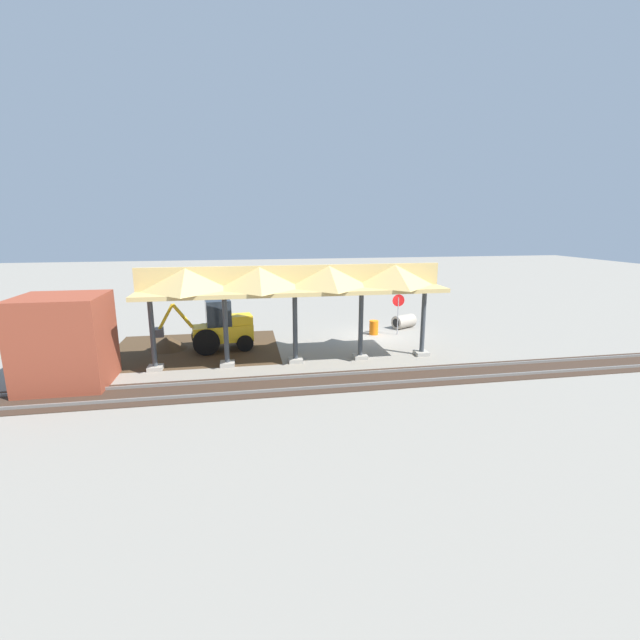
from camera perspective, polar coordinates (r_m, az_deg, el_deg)
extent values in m
plane|color=gray|center=(26.92, 7.68, -2.15)|extent=(120.00, 120.00, 0.00)
cube|color=#42301E|center=(24.97, -16.19, -3.73)|extent=(9.07, 7.00, 0.01)
cube|color=#9E998E|center=(23.54, 13.37, -4.31)|extent=(0.70, 0.70, 0.20)
cylinder|color=#383D42|center=(23.11, 13.58, -0.28)|extent=(0.24, 0.24, 3.60)
cube|color=#9E998E|center=(22.43, 5.37, -4.86)|extent=(0.70, 0.70, 0.20)
cylinder|color=#383D42|center=(21.98, 5.46, -0.64)|extent=(0.24, 0.24, 3.60)
cube|color=#9E998E|center=(21.80, -3.28, -5.35)|extent=(0.70, 0.70, 0.20)
cylinder|color=#383D42|center=(21.34, -3.33, -1.01)|extent=(0.24, 0.24, 3.60)
cube|color=#9E998E|center=(21.69, -12.24, -5.73)|extent=(0.70, 0.70, 0.20)
cylinder|color=#383D42|center=(21.22, -12.45, -1.37)|extent=(0.24, 0.24, 3.60)
cube|color=#9E998E|center=(22.10, -21.08, -5.97)|extent=(0.70, 0.70, 0.20)
cylinder|color=#383D42|center=(21.64, -21.44, -1.69)|extent=(0.24, 0.24, 3.60)
cube|color=tan|center=(20.97, -3.40, 4.04)|extent=(14.75, 3.20, 0.20)
cube|color=tan|center=(20.88, -3.43, 5.80)|extent=(14.75, 0.20, 1.10)
pyramid|color=tan|center=(22.05, 9.87, 6.01)|extent=(3.05, 3.20, 1.10)
pyramid|color=tan|center=(21.14, 1.16, 5.91)|extent=(3.05, 3.20, 1.10)
pyramid|color=tan|center=(20.75, -8.10, 5.66)|extent=(3.05, 3.20, 1.10)
pyramid|color=tan|center=(20.91, -17.44, 5.25)|extent=(3.05, 3.20, 1.10)
cube|color=slate|center=(21.04, 13.12, -6.43)|extent=(60.00, 0.08, 0.15)
cube|color=slate|center=(19.82, 14.75, -7.74)|extent=(60.00, 0.08, 0.15)
cube|color=#38281E|center=(20.45, 13.90, -7.22)|extent=(60.00, 2.58, 0.03)
cylinder|color=gray|center=(27.19, 10.34, 0.50)|extent=(0.06, 0.06, 2.39)
cylinder|color=red|center=(27.00, 10.42, 2.58)|extent=(0.76, 0.07, 0.76)
cube|color=yellow|center=(24.20, -12.81, -1.68)|extent=(3.36, 1.77, 0.90)
cube|color=#1E262D|center=(23.93, -13.42, 0.96)|extent=(1.46, 1.35, 1.40)
cube|color=yellow|center=(24.16, -10.48, 0.11)|extent=(1.30, 1.25, 0.50)
cylinder|color=black|center=(24.89, -15.16, -2.05)|extent=(1.43, 0.51, 1.40)
cylinder|color=black|center=(23.51, -14.91, -2.90)|extent=(1.43, 0.51, 1.40)
cylinder|color=black|center=(25.08, -10.45, -2.29)|extent=(0.94, 0.43, 0.90)
cylinder|color=black|center=(23.84, -9.98, -3.06)|extent=(0.94, 0.43, 0.90)
cylinder|color=yellow|center=(23.85, -17.86, 0.53)|extent=(1.08, 0.34, 1.41)
cylinder|color=yellow|center=(23.87, -19.95, 0.22)|extent=(0.99, 0.31, 1.53)
cube|color=#47474C|center=(24.04, -20.82, -1.54)|extent=(0.71, 0.88, 0.40)
cone|color=#42301E|center=(25.57, -19.53, -3.58)|extent=(4.42, 4.42, 1.46)
cylinder|color=#9E9384|center=(29.21, 11.13, -0.18)|extent=(1.75, 1.47, 0.90)
cylinder|color=black|center=(28.68, 10.09, -0.38)|extent=(0.27, 0.53, 0.58)
cube|color=brown|center=(21.23, -30.88, -2.46)|extent=(3.42, 3.11, 3.93)
cylinder|color=orange|center=(27.19, 7.18, -1.00)|extent=(0.56, 0.56, 0.90)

